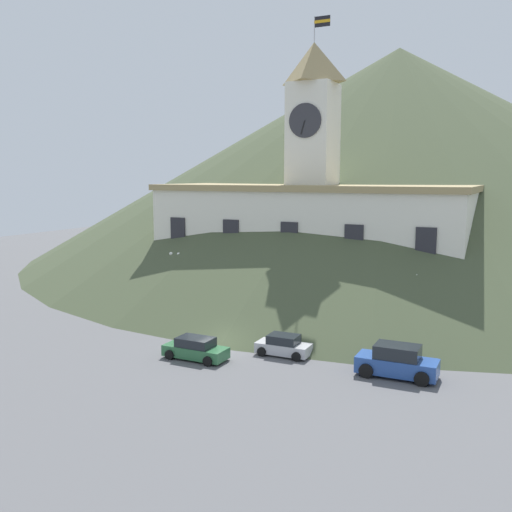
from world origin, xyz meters
The scene contains 12 objects.
ground_plane centered at (0.00, 0.00, 0.00)m, with size 160.00×160.00×0.00m, color #565659.
civic_building centered at (0.00, 19.85, 6.76)m, with size 31.70×12.25×28.17m.
banner_fence centered at (0.00, 10.11, 1.38)m, with size 27.36×0.12×2.75m.
hillside_backdrop centered at (0.00, 57.24, 16.18)m, with size 113.09×113.09×32.36m, color #424C33.
street_lamp_far_left centered at (-11.01, 11.22, 3.85)m, with size 1.26×0.36×5.34m.
street_lamp_far_right centered at (0.44, 11.22, 3.25)m, with size 1.26×0.36×4.40m.
street_lamp_center centered at (11.84, 11.22, 3.61)m, with size 1.26×0.36×4.97m.
car_silver_hatch centered at (4.92, 1.47, 0.69)m, with size 3.93×2.06×1.50m.
car_green_wagon centered at (-0.30, -2.04, 0.72)m, with size 4.61×2.15×1.55m.
car_blue_van centered at (13.21, 0.64, 0.96)m, with size 5.13×2.43×2.10m.
car_red_sedan centered at (-13.74, 6.70, 0.67)m, with size 4.44×2.22×1.45m.
pedestrian centered at (-1.06, 6.69, 0.95)m, with size 0.51×0.51×1.74m.
Camera 1 is at (20.68, -34.89, 12.86)m, focal length 40.00 mm.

